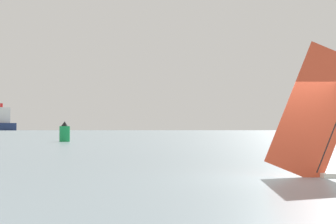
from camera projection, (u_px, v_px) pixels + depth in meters
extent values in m
plane|color=gray|center=(300.00, 180.00, 12.98)|extent=(4000.00, 4000.00, 0.00)
cube|color=#E54C2D|center=(316.00, 112.00, 13.71)|extent=(2.72, 0.47, 3.74)
cube|color=silver|center=(1.00, 115.00, 766.88)|extent=(26.23, 25.25, 22.96)
cylinder|color=red|center=(1.00, 105.00, 767.37)|extent=(4.00, 4.00, 6.00)
cube|color=#756B56|center=(30.00, 125.00, 1396.26)|extent=(1328.14, 426.39, 26.17)
cylinder|color=#19994C|center=(65.00, 134.00, 53.81)|extent=(1.07, 1.07, 1.60)
cone|color=black|center=(65.00, 124.00, 53.85)|extent=(0.75, 0.75, 0.50)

